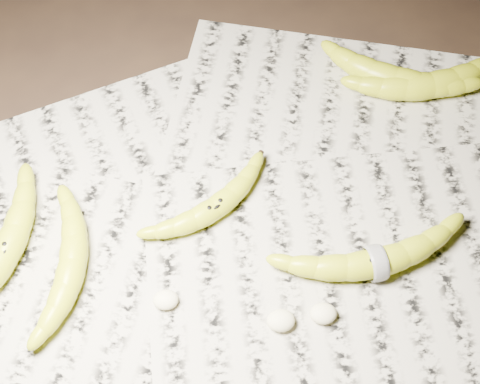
{
  "coord_description": "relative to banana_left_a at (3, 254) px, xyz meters",
  "views": [
    {
      "loc": [
        -0.04,
        -0.4,
        0.78
      ],
      "look_at": [
        -0.01,
        0.03,
        0.05
      ],
      "focal_mm": 50.0,
      "sensor_mm": 36.0,
      "label": 1
    }
  ],
  "objects": [
    {
      "name": "flesh_chunk_a",
      "position": [
        0.2,
        -0.07,
        -0.01
      ],
      "size": [
        0.03,
        0.03,
        0.02
      ],
      "primitive_type": "ellipsoid",
      "color": "#F5EDBD",
      "rests_on": "newspaper_patch"
    },
    {
      "name": "ground",
      "position": [
        0.31,
        0.03,
        -0.03
      ],
      "size": [
        3.0,
        3.0,
        0.0
      ],
      "primitive_type": "plane",
      "color": "black",
      "rests_on": "ground"
    },
    {
      "name": "banana_taped",
      "position": [
        0.46,
        -0.04,
        -0.0
      ],
      "size": [
        0.23,
        0.1,
        0.04
      ],
      "primitive_type": null,
      "rotation": [
        0.0,
        0.0,
        0.16
      ],
      "color": "#BEC518",
      "rests_on": "newspaper_patch"
    },
    {
      "name": "banana_upper_b",
      "position": [
        0.54,
        0.24,
        0.0
      ],
      "size": [
        0.21,
        0.14,
        0.04
      ],
      "primitive_type": null,
      "rotation": [
        0.0,
        0.0,
        -0.41
      ],
      "color": "#BEC518",
      "rests_on": "newspaper_patch"
    },
    {
      "name": "flesh_chunk_c",
      "position": [
        0.39,
        -0.1,
        -0.01
      ],
      "size": [
        0.03,
        0.03,
        0.02
      ],
      "primitive_type": "ellipsoid",
      "color": "#F5EDBD",
      "rests_on": "newspaper_patch"
    },
    {
      "name": "newspaper_patch",
      "position": [
        0.31,
        0.02,
        -0.02
      ],
      "size": [
        0.9,
        0.7,
        0.01
      ],
      "primitive_type": "cube",
      "color": "#AAA492",
      "rests_on": "ground"
    },
    {
      "name": "banana_left_a",
      "position": [
        0.0,
        0.0,
        0.0
      ],
      "size": [
        0.14,
        0.23,
        0.04
      ],
      "primitive_type": null,
      "rotation": [
        0.0,
        0.0,
        1.17
      ],
      "color": "#BEC518",
      "rests_on": "newspaper_patch"
    },
    {
      "name": "banana_left_b",
      "position": [
        0.09,
        -0.02,
        -0.0
      ],
      "size": [
        0.08,
        0.19,
        0.04
      ],
      "primitive_type": null,
      "rotation": [
        0.0,
        0.0,
        1.46
      ],
      "color": "#BEC518",
      "rests_on": "newspaper_patch"
    },
    {
      "name": "banana_center",
      "position": [
        0.27,
        0.05,
        -0.0
      ],
      "size": [
        0.17,
        0.14,
        0.03
      ],
      "primitive_type": null,
      "rotation": [
        0.0,
        0.0,
        0.59
      ],
      "color": "#BEC518",
      "rests_on": "newspaper_patch"
    },
    {
      "name": "banana_upper_a",
      "position": [
        0.59,
        0.23,
        0.0
      ],
      "size": [
        0.22,
        0.09,
        0.04
      ],
      "primitive_type": null,
      "rotation": [
        0.0,
        0.0,
        0.14
      ],
      "color": "#BEC518",
      "rests_on": "newspaper_patch"
    },
    {
      "name": "flesh_chunk_b",
      "position": [
        0.34,
        -0.11,
        -0.01
      ],
      "size": [
        0.03,
        0.03,
        0.02
      ],
      "primitive_type": "ellipsoid",
      "color": "#F5EDBD",
      "rests_on": "newspaper_patch"
    },
    {
      "name": "measuring_tape",
      "position": [
        0.46,
        -0.04,
        -0.0
      ],
      "size": [
        0.01,
        0.05,
        0.05
      ],
      "primitive_type": "torus",
      "rotation": [
        0.0,
        1.57,
        0.16
      ],
      "color": "white",
      "rests_on": "newspaper_patch"
    }
  ]
}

